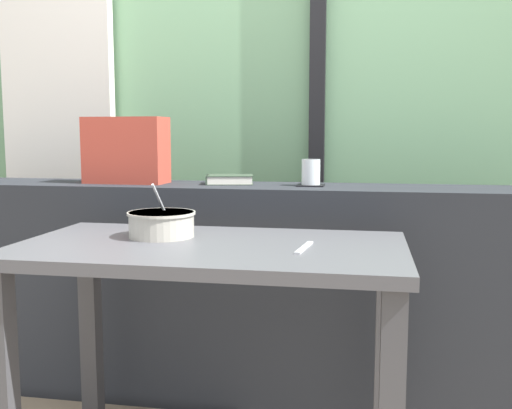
# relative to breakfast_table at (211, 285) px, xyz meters

# --- Properties ---
(outdoor_backdrop) EXTENTS (4.80, 0.08, 2.80)m
(outdoor_backdrop) POSITION_rel_breakfast_table_xyz_m (-0.03, 1.16, 0.80)
(outdoor_backdrop) COLOR #7AAD7F
(outdoor_backdrop) RESTS_ON ground
(curtain_left_panel) EXTENTS (0.56, 0.06, 2.50)m
(curtain_left_panel) POSITION_rel_breakfast_table_xyz_m (-1.04, 1.06, 0.65)
(curtain_left_panel) COLOR silver
(curtain_left_panel) RESTS_ON ground
(window_divider_post) EXTENTS (0.07, 0.05, 2.60)m
(window_divider_post) POSITION_rel_breakfast_table_xyz_m (0.22, 1.09, 0.70)
(window_divider_post) COLOR black
(window_divider_post) RESTS_ON ground
(dark_console_ledge) EXTENTS (2.80, 0.34, 0.84)m
(dark_console_ledge) POSITION_rel_breakfast_table_xyz_m (-0.03, 0.58, -0.18)
(dark_console_ledge) COLOR #23262B
(dark_console_ledge) RESTS_ON ground
(breakfast_table) EXTENTS (1.12, 0.62, 0.73)m
(breakfast_table) POSITION_rel_breakfast_table_xyz_m (0.00, 0.00, 0.00)
(breakfast_table) COLOR #414145
(breakfast_table) RESTS_ON ground
(coaster_square) EXTENTS (0.10, 0.10, 0.00)m
(coaster_square) POSITION_rel_breakfast_table_xyz_m (0.24, 0.59, 0.25)
(coaster_square) COLOR black
(coaster_square) RESTS_ON dark_console_ledge
(juice_glass) EXTENTS (0.07, 0.07, 0.10)m
(juice_glass) POSITION_rel_breakfast_table_xyz_m (0.24, 0.59, 0.29)
(juice_glass) COLOR white
(juice_glass) RESTS_ON coaster_square
(closed_book) EXTENTS (0.21, 0.17, 0.03)m
(closed_book) POSITION_rel_breakfast_table_xyz_m (-0.09, 0.62, 0.26)
(closed_book) COLOR #334233
(closed_book) RESTS_ON dark_console_ledge
(throw_pillow) EXTENTS (0.33, 0.15, 0.26)m
(throw_pillow) POSITION_rel_breakfast_table_xyz_m (-0.49, 0.58, 0.37)
(throw_pillow) COLOR #B74233
(throw_pillow) RESTS_ON dark_console_ledge
(soup_bowl) EXTENTS (0.21, 0.21, 0.17)m
(soup_bowl) POSITION_rel_breakfast_table_xyz_m (-0.18, 0.08, 0.16)
(soup_bowl) COLOR #BCB7A8
(soup_bowl) RESTS_ON breakfast_table
(fork_utensil) EXTENTS (0.04, 0.17, 0.01)m
(fork_utensil) POSITION_rel_breakfast_table_xyz_m (0.27, -0.03, 0.13)
(fork_utensil) COLOR silver
(fork_utensil) RESTS_ON breakfast_table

